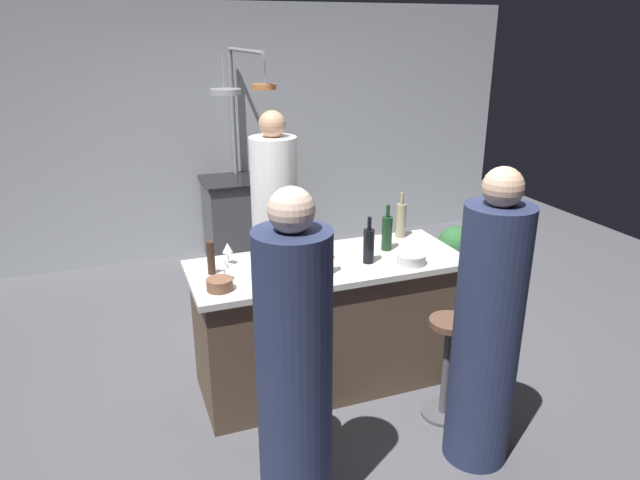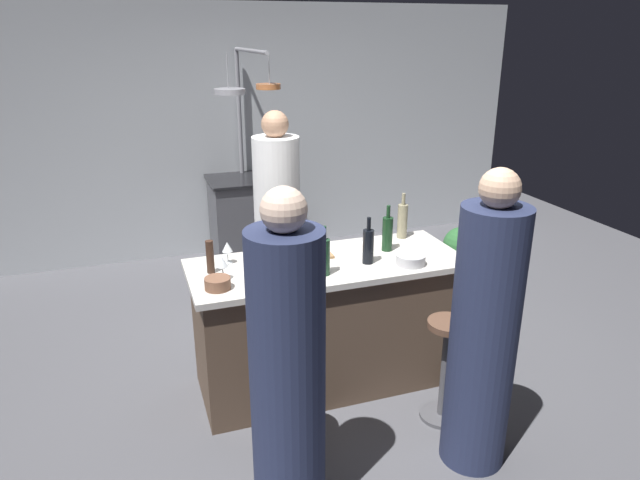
# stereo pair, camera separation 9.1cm
# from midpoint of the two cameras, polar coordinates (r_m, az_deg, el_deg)

# --- Properties ---
(ground_plane) EXTENTS (9.00, 9.00, 0.00)m
(ground_plane) POSITION_cam_midpoint_polar(r_m,az_deg,el_deg) (4.16, 1.34, -13.73)
(ground_plane) COLOR #4C4C51
(back_wall) EXTENTS (6.40, 0.16, 2.60)m
(back_wall) POSITION_cam_midpoint_polar(r_m,az_deg,el_deg) (6.29, -7.79, 10.58)
(back_wall) COLOR #B2B7BC
(back_wall) RESTS_ON ground_plane
(kitchen_island) EXTENTS (1.80, 0.72, 0.90)m
(kitchen_island) POSITION_cam_midpoint_polar(r_m,az_deg,el_deg) (3.93, 1.39, -8.23)
(kitchen_island) COLOR brown
(kitchen_island) RESTS_ON ground_plane
(stove_range) EXTENTS (0.80, 0.64, 0.89)m
(stove_range) POSITION_cam_midpoint_polar(r_m,az_deg,el_deg) (6.11, -6.65, 2.11)
(stove_range) COLOR #47474C
(stove_range) RESTS_ON ground_plane
(chef) EXTENTS (0.37, 0.37, 1.75)m
(chef) POSITION_cam_midpoint_polar(r_m,az_deg,el_deg) (4.66, -3.67, 1.22)
(chef) COLOR white
(chef) RESTS_ON ground_plane
(bar_stool_left) EXTENTS (0.28, 0.28, 0.68)m
(bar_stool_left) POSITION_cam_midpoint_polar(r_m,az_deg,el_deg) (3.34, -2.88, -15.46)
(bar_stool_left) COLOR #4C4C51
(bar_stool_left) RESTS_ON ground_plane
(guest_left) EXTENTS (0.36, 0.36, 1.71)m
(guest_left) POSITION_cam_midpoint_polar(r_m,az_deg,el_deg) (2.78, -2.29, -13.24)
(guest_left) COLOR #262D4C
(guest_left) RESTS_ON ground_plane
(bar_stool_right) EXTENTS (0.28, 0.28, 0.68)m
(bar_stool_right) POSITION_cam_midpoint_polar(r_m,az_deg,el_deg) (3.71, 13.07, -12.04)
(bar_stool_right) COLOR #4C4C51
(bar_stool_right) RESTS_ON ground_plane
(guest_right) EXTENTS (0.36, 0.36, 1.70)m
(guest_right) POSITION_cam_midpoint_polar(r_m,az_deg,el_deg) (3.23, 16.74, -9.08)
(guest_right) COLOR #262D4C
(guest_right) RESTS_ON ground_plane
(overhead_pot_rack) EXTENTS (0.58, 1.30, 2.17)m
(overhead_pot_rack) POSITION_cam_midpoint_polar(r_m,az_deg,el_deg) (5.50, -7.04, 12.44)
(overhead_pot_rack) COLOR gray
(overhead_pot_rack) RESTS_ON ground_plane
(potted_plant) EXTENTS (0.36, 0.36, 0.52)m
(potted_plant) POSITION_cam_midpoint_polar(r_m,az_deg,el_deg) (5.82, 14.27, -0.90)
(potted_plant) COLOR brown
(potted_plant) RESTS_ON ground_plane
(cutting_board) EXTENTS (0.32, 0.22, 0.02)m
(cutting_board) POSITION_cam_midpoint_polar(r_m,az_deg,el_deg) (3.84, -0.66, -1.45)
(cutting_board) COLOR #997047
(cutting_board) RESTS_ON kitchen_island
(pepper_mill) EXTENTS (0.05, 0.05, 0.21)m
(pepper_mill) POSITION_cam_midpoint_polar(r_m,az_deg,el_deg) (3.59, -10.16, -1.66)
(pepper_mill) COLOR #382319
(pepper_mill) RESTS_ON kitchen_island
(wine_bottle_dark) EXTENTS (0.07, 0.07, 0.31)m
(wine_bottle_dark) POSITION_cam_midpoint_polar(r_m,az_deg,el_deg) (3.70, 5.52, -0.56)
(wine_bottle_dark) COLOR black
(wine_bottle_dark) RESTS_ON kitchen_island
(wine_bottle_red) EXTENTS (0.07, 0.07, 0.32)m
(wine_bottle_red) POSITION_cam_midpoint_polar(r_m,az_deg,el_deg) (3.92, 7.38, 0.68)
(wine_bottle_red) COLOR #143319
(wine_bottle_red) RESTS_ON kitchen_island
(wine_bottle_rose) EXTENTS (0.07, 0.07, 0.31)m
(wine_bottle_rose) POSITION_cam_midpoint_polar(r_m,az_deg,el_deg) (3.49, -1.24, -1.79)
(wine_bottle_rose) COLOR #B78C8E
(wine_bottle_rose) RESTS_ON kitchen_island
(wine_bottle_green) EXTENTS (0.07, 0.07, 0.31)m
(wine_bottle_green) POSITION_cam_midpoint_polar(r_m,az_deg,el_deg) (3.50, 1.16, -1.61)
(wine_bottle_green) COLOR #193D23
(wine_bottle_green) RESTS_ON kitchen_island
(wine_bottle_white) EXTENTS (0.07, 0.07, 0.33)m
(wine_bottle_white) POSITION_cam_midpoint_polar(r_m,az_deg,el_deg) (4.19, 8.81, 1.95)
(wine_bottle_white) COLOR gray
(wine_bottle_white) RESTS_ON kitchen_island
(wine_glass_near_left_guest) EXTENTS (0.07, 0.07, 0.15)m
(wine_glass_near_left_guest) POSITION_cam_midpoint_polar(r_m,az_deg,el_deg) (3.49, -8.94, -2.28)
(wine_glass_near_left_guest) COLOR silver
(wine_glass_near_left_guest) RESTS_ON kitchen_island
(wine_glass_by_chef) EXTENTS (0.07, 0.07, 0.15)m
(wine_glass_by_chef) POSITION_cam_midpoint_polar(r_m,az_deg,el_deg) (3.72, -8.51, -0.79)
(wine_glass_by_chef) COLOR silver
(wine_glass_by_chef) RESTS_ON kitchen_island
(wine_glass_near_right_guest) EXTENTS (0.07, 0.07, 0.15)m
(wine_glass_near_right_guest) POSITION_cam_midpoint_polar(r_m,az_deg,el_deg) (3.85, 5.26, 0.07)
(wine_glass_near_right_guest) COLOR silver
(wine_glass_near_right_guest) RESTS_ON kitchen_island
(mixing_bowl_wooden) EXTENTS (0.15, 0.15, 0.07)m
(mixing_bowl_wooden) POSITION_cam_midpoint_polar(r_m,az_deg,el_deg) (3.39, -9.38, -4.27)
(mixing_bowl_wooden) COLOR brown
(mixing_bowl_wooden) RESTS_ON kitchen_island
(mixing_bowl_steel) EXTENTS (0.19, 0.19, 0.07)m
(mixing_bowl_steel) POSITION_cam_midpoint_polar(r_m,az_deg,el_deg) (3.74, 9.69, -1.94)
(mixing_bowl_steel) COLOR #B7B7BC
(mixing_bowl_steel) RESTS_ON kitchen_island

